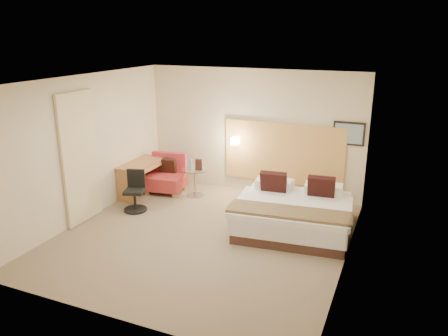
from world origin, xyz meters
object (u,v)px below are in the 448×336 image
at_px(side_table, 195,181).
at_px(desk, 142,169).
at_px(lounge_chair, 166,177).
at_px(desk_chair, 135,194).
at_px(bed, 294,212).

relative_size(side_table, desk, 0.54).
distance_m(lounge_chair, side_table, 0.73).
height_order(side_table, desk_chair, desk_chair).
height_order(bed, lounge_chair, bed).
xyz_separation_m(bed, desk, (-3.47, 0.41, 0.26)).
bearing_deg(lounge_chair, side_table, -1.19).
xyz_separation_m(lounge_chair, desk_chair, (-0.02, -1.19, -0.00)).
bearing_deg(desk, desk_chair, -66.52).
bearing_deg(lounge_chair, bed, -14.36).
bearing_deg(side_table, desk, -161.45).
bearing_deg(bed, lounge_chair, 165.64).
height_order(lounge_chair, side_table, lounge_chair).
height_order(bed, desk_chair, bed).
xyz_separation_m(bed, side_table, (-2.38, 0.78, 0.02)).
relative_size(lounge_chair, desk_chair, 1.10).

